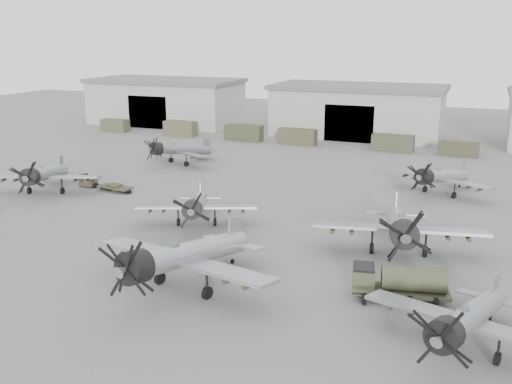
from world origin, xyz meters
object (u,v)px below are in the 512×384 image
aircraft_near_2 (467,319)px  tug_trailer (98,184)px  fuel_tanker (399,280)px  aircraft_far_1 (440,177)px  aircraft_mid_0 (44,174)px  aircraft_mid_1 (196,205)px  aircraft_far_0 (177,149)px  ground_crew (46,176)px  aircraft_near_1 (180,257)px  aircraft_mid_2 (400,225)px

aircraft_near_2 → tug_trailer: (-40.38, 21.64, -1.58)m
fuel_tanker → tug_trailer: bearing=143.9°
aircraft_far_1 → aircraft_mid_0: bearing=-134.9°
aircraft_mid_1 → aircraft_far_1: size_ratio=0.98×
aircraft_far_0 → aircraft_far_1: size_ratio=0.99×
aircraft_far_0 → ground_crew: 17.43m
aircraft_near_1 → aircraft_far_0: 39.92m
ground_crew → aircraft_near_1: bearing=-109.1°
aircraft_far_1 → aircraft_near_1: bearing=-90.3°
fuel_tanker → ground_crew: (-43.54, 16.14, -0.63)m
aircraft_far_1 → aircraft_far_0: bearing=-160.8°
aircraft_mid_1 → aircraft_far_0: 26.15m
aircraft_mid_2 → aircraft_far_1: 19.63m
aircraft_far_0 → ground_crew: bearing=-100.6°
aircraft_mid_0 → fuel_tanker: 41.77m
aircraft_near_1 → aircraft_far_1: aircraft_near_1 is taller
aircraft_far_0 → tug_trailer: bearing=-75.5°
aircraft_mid_0 → tug_trailer: (3.93, 4.16, -1.68)m
fuel_tanker → tug_trailer: size_ratio=0.91×
tug_trailer → aircraft_near_2: bearing=-20.2°
aircraft_far_0 → aircraft_mid_0: bearing=-84.9°
aircraft_near_2 → aircraft_mid_1: aircraft_near_2 is taller
aircraft_far_1 → aircraft_mid_2: bearing=-70.5°
aircraft_far_1 → tug_trailer: bearing=-138.6°
aircraft_far_1 → fuel_tanker: 27.64m
aircraft_near_1 → tug_trailer: 30.14m
fuel_tanker → aircraft_mid_2: bearing=86.3°
aircraft_near_2 → aircraft_mid_2: (-5.48, 13.53, 0.39)m
aircraft_near_2 → aircraft_far_0: size_ratio=1.05×
aircraft_near_1 → aircraft_far_1: size_ratio=1.26×
aircraft_mid_1 → aircraft_far_1: bearing=21.8°
aircraft_near_2 → tug_trailer: 45.84m
fuel_tanker → aircraft_far_0: bearing=126.0°
aircraft_far_1 → fuel_tanker: aircraft_far_1 is taller
fuel_tanker → aircraft_near_2: bearing=-63.6°
tug_trailer → ground_crew: 7.48m
aircraft_far_1 → fuel_tanker: (-0.36, -27.63, -0.70)m
aircraft_near_2 → aircraft_far_0: aircraft_near_2 is taller
aircraft_mid_2 → aircraft_near_1: bearing=-147.8°
aircraft_near_2 → aircraft_mid_2: bearing=128.4°
aircraft_mid_1 → aircraft_mid_2: (18.30, -0.49, 0.47)m
aircraft_near_1 → aircraft_mid_2: size_ratio=1.02×
aircraft_near_2 → aircraft_far_0: (-38.03, 35.93, -0.06)m
aircraft_near_2 → aircraft_far_0: bearing=152.9°
aircraft_near_1 → aircraft_far_0: bearing=131.4°
aircraft_mid_0 → aircraft_mid_1: bearing=-30.4°
tug_trailer → ground_crew: ground_crew is taller
aircraft_mid_1 → tug_trailer: aircraft_mid_1 is taller
aircraft_far_0 → ground_crew: size_ratio=7.23×
aircraft_mid_1 → aircraft_far_0: bearing=101.0°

